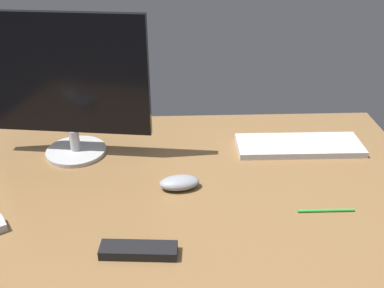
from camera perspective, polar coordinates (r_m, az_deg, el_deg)
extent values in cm
cube|color=olive|center=(126.50, -1.62, -5.01)|extent=(140.00, 84.00, 2.00)
cylinder|color=silver|center=(143.05, -14.60, -0.89)|extent=(18.37, 18.37, 1.27)
cylinder|color=silver|center=(141.17, -14.80, 0.50)|extent=(3.07, 3.07, 6.64)
cube|color=black|center=(132.73, -15.95, 8.49)|extent=(48.14, 8.64, 35.45)
cube|color=silver|center=(144.89, 13.54, -0.19)|extent=(39.28, 14.16, 1.96)
ellipsoid|color=#999EA5|center=(121.72, -1.47, -4.97)|extent=(11.65, 7.34, 3.50)
cube|color=black|center=(102.38, -6.85, -13.38)|extent=(17.54, 5.96, 2.31)
cylinder|color=green|center=(118.94, 16.78, -8.15)|extent=(14.46, 0.81, 0.73)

